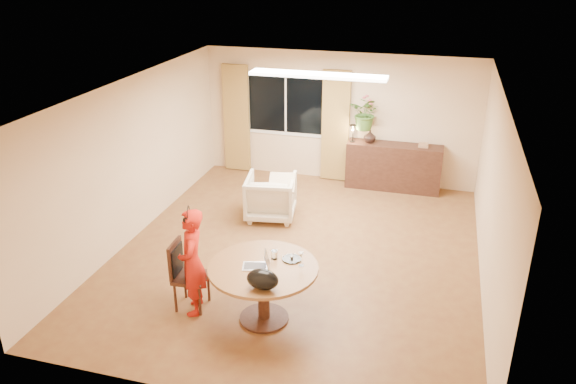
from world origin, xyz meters
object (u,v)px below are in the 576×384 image
Objects in this scene: child at (192,262)px; armchair at (271,197)px; dining_table at (263,278)px; dining_chair at (191,276)px; sideboard at (393,167)px.

child is 2.97m from armchair.
dining_chair reaches higher than dining_table.
child reaches higher than dining_table.
dining_chair is 0.65× the size of child.
dining_table is at bearing -4.28° from dining_chair.
sideboard is (2.08, 4.84, -0.27)m from child.
armchair is at bearing 105.41° from dining_table.
child is 5.28m from sideboard.
dining_chair is 5.24m from sideboard.
child is at bearing -113.29° from sideboard.
dining_chair is 0.52× the size of sideboard.
dining_chair reaches higher than sideboard.
child is (-0.94, -0.05, 0.11)m from dining_table.
dining_table is at bearing -103.48° from sideboard.
armchair is 2.71m from sideboard.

